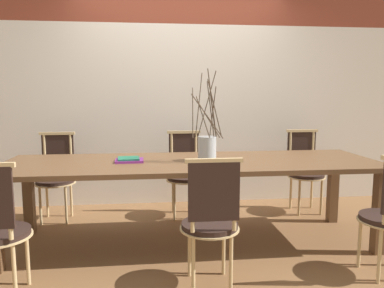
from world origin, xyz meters
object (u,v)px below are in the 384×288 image
Objects in this scene: dining_table at (192,169)px; chair_far_center at (305,168)px; vase_centerpiece at (207,147)px; book_stack at (129,160)px.

chair_far_center is at bearing 30.09° from dining_table.
dining_table is 0.24m from vase_centerpiece.
chair_far_center reaches higher than book_stack.
book_stack is (-0.55, 0.02, 0.09)m from dining_table.
book_stack is (-1.93, -0.78, 0.27)m from chair_far_center.
book_stack is at bearing 22.01° from chair_far_center.
dining_table is 13.30× the size of book_stack.
chair_far_center is 3.78× the size of book_stack.
vase_centerpiece is (0.13, -0.02, 0.20)m from dining_table.
dining_table is at bearing -2.24° from book_stack.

